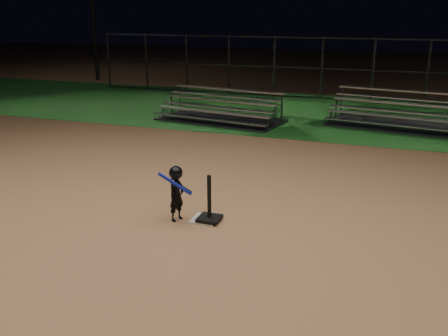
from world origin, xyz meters
TOP-DOWN VIEW (x-y plane):
  - ground at (0.00, 0.00)m, footprint 80.00×80.00m
  - grass_strip at (0.00, 10.00)m, footprint 60.00×8.00m
  - home_plate at (0.00, 0.00)m, footprint 0.45×0.45m
  - batting_tee at (0.09, -0.03)m, footprint 0.38×0.38m
  - child_batter at (-0.46, -0.16)m, footprint 0.55×0.47m
  - bleacher_left at (-2.49, 7.67)m, footprint 4.28×2.55m
  - bleacher_right at (3.18, 8.70)m, footprint 4.65×2.79m
  - backstop_fence at (0.00, 13.00)m, footprint 20.08×0.08m

SIDE VIEW (x-z plane):
  - ground at x=0.00m, z-range 0.00..0.00m
  - grass_strip at x=0.00m, z-range 0.00..0.01m
  - home_plate at x=0.00m, z-range 0.00..0.02m
  - batting_tee at x=0.09m, z-range -0.23..0.59m
  - bleacher_left at x=-2.49m, z-range -0.29..0.70m
  - bleacher_right at x=3.18m, z-range -0.31..0.76m
  - child_batter at x=-0.46m, z-range 0.03..1.02m
  - backstop_fence at x=0.00m, z-range 0.00..2.50m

